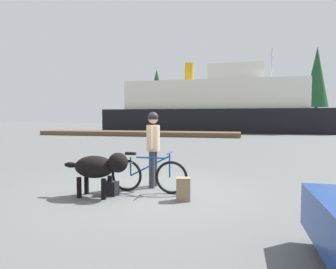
{
  "coord_description": "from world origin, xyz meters",
  "views": [
    {
      "loc": [
        1.97,
        -6.2,
        1.67
      ],
      "look_at": [
        0.02,
        1.78,
        1.2
      ],
      "focal_mm": 31.27,
      "sensor_mm": 36.0,
      "label": 1
    }
  ],
  "objects_px": {
    "dog": "(99,167)",
    "ferry_boat": "(215,108)",
    "sailboat_moored": "(270,128)",
    "handbag_pannier": "(111,188)",
    "bicycle": "(148,175)",
    "backpack": "(183,189)",
    "person_cyclist": "(153,141)"
  },
  "relations": [
    {
      "from": "bicycle",
      "to": "ferry_boat",
      "type": "distance_m",
      "value": 29.21
    },
    {
      "from": "bicycle",
      "to": "sailboat_moored",
      "type": "height_order",
      "value": "sailboat_moored"
    },
    {
      "from": "ferry_boat",
      "to": "sailboat_moored",
      "type": "xyz_separation_m",
      "value": [
        6.14,
        -2.15,
        -2.32
      ]
    },
    {
      "from": "dog",
      "to": "backpack",
      "type": "bearing_deg",
      "value": 4.97
    },
    {
      "from": "person_cyclist",
      "to": "backpack",
      "type": "distance_m",
      "value": 1.6
    },
    {
      "from": "handbag_pannier",
      "to": "bicycle",
      "type": "bearing_deg",
      "value": 29.52
    },
    {
      "from": "handbag_pannier",
      "to": "ferry_boat",
      "type": "xyz_separation_m",
      "value": [
        -0.19,
        29.5,
        2.69
      ]
    },
    {
      "from": "bicycle",
      "to": "person_cyclist",
      "type": "distance_m",
      "value": 0.89
    },
    {
      "from": "handbag_pannier",
      "to": "backpack",
      "type": "bearing_deg",
      "value": -1.4
    },
    {
      "from": "bicycle",
      "to": "person_cyclist",
      "type": "relative_size",
      "value": 0.98
    },
    {
      "from": "bicycle",
      "to": "dog",
      "type": "height_order",
      "value": "dog"
    },
    {
      "from": "person_cyclist",
      "to": "sailboat_moored",
      "type": "distance_m",
      "value": 26.93
    },
    {
      "from": "dog",
      "to": "sailboat_moored",
      "type": "xyz_separation_m",
      "value": [
        6.11,
        27.54,
        -0.12
      ]
    },
    {
      "from": "sailboat_moored",
      "to": "ferry_boat",
      "type": "bearing_deg",
      "value": 160.68
    },
    {
      "from": "backpack",
      "to": "handbag_pannier",
      "type": "distance_m",
      "value": 1.6
    },
    {
      "from": "dog",
      "to": "backpack",
      "type": "distance_m",
      "value": 1.81
    },
    {
      "from": "person_cyclist",
      "to": "bicycle",
      "type": "bearing_deg",
      "value": -85.94
    },
    {
      "from": "person_cyclist",
      "to": "ferry_boat",
      "type": "distance_m",
      "value": 28.62
    },
    {
      "from": "handbag_pannier",
      "to": "sailboat_moored",
      "type": "height_order",
      "value": "sailboat_moored"
    },
    {
      "from": "backpack",
      "to": "sailboat_moored",
      "type": "xyz_separation_m",
      "value": [
        4.35,
        27.39,
        0.29
      ]
    },
    {
      "from": "bicycle",
      "to": "person_cyclist",
      "type": "xyz_separation_m",
      "value": [
        -0.04,
        0.54,
        0.71
      ]
    },
    {
      "from": "sailboat_moored",
      "to": "dog",
      "type": "bearing_deg",
      "value": -102.51
    },
    {
      "from": "ferry_boat",
      "to": "handbag_pannier",
      "type": "bearing_deg",
      "value": -89.62
    },
    {
      "from": "dog",
      "to": "ferry_boat",
      "type": "relative_size",
      "value": 0.06
    },
    {
      "from": "backpack",
      "to": "sailboat_moored",
      "type": "bearing_deg",
      "value": 80.98
    },
    {
      "from": "bicycle",
      "to": "backpack",
      "type": "xyz_separation_m",
      "value": [
        0.88,
        -0.44,
        -0.16
      ]
    },
    {
      "from": "dog",
      "to": "handbag_pannier",
      "type": "xyz_separation_m",
      "value": [
        0.17,
        0.19,
        -0.48
      ]
    },
    {
      "from": "backpack",
      "to": "ferry_boat",
      "type": "relative_size",
      "value": 0.02
    },
    {
      "from": "person_cyclist",
      "to": "handbag_pannier",
      "type": "relative_size",
      "value": 5.65
    },
    {
      "from": "dog",
      "to": "ferry_boat",
      "type": "xyz_separation_m",
      "value": [
        -0.03,
        29.69,
        2.2
      ]
    },
    {
      "from": "ferry_boat",
      "to": "sailboat_moored",
      "type": "height_order",
      "value": "sailboat_moored"
    },
    {
      "from": "handbag_pannier",
      "to": "sailboat_moored",
      "type": "distance_m",
      "value": 27.99
    }
  ]
}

